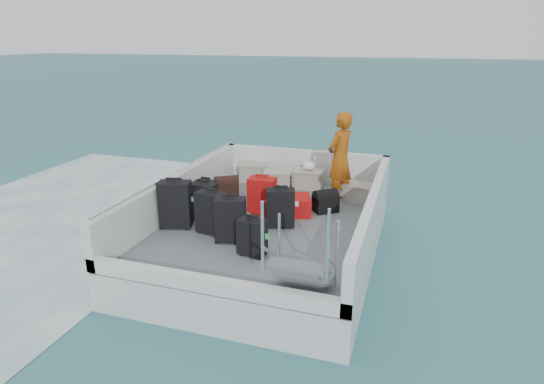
{
  "coord_description": "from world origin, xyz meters",
  "views": [
    {
      "loc": [
        2.29,
        -6.94,
        3.66
      ],
      "look_at": [
        -0.1,
        0.43,
        1.0
      ],
      "focal_mm": 30.0,
      "sensor_mm": 36.0,
      "label": 1
    }
  ],
  "objects": [
    {
      "name": "duffel_1",
      "position": [
        -0.24,
        0.74,
        0.78
      ],
      "size": [
        0.48,
        0.38,
        0.32
      ],
      "primitive_type": null,
      "rotation": [
        0.0,
        0.0,
        -0.2
      ],
      "color": "black",
      "rests_on": "deck"
    },
    {
      "name": "suitcase_2",
      "position": [
        -1.33,
        0.26,
        0.88
      ],
      "size": [
        0.37,
        0.24,
        0.52
      ],
      "primitive_type": "cube",
      "rotation": [
        0.0,
        0.0,
        -0.07
      ],
      "color": "black",
      "rests_on": "deck"
    },
    {
      "name": "suitcase_8",
      "position": [
        0.19,
        0.41,
        0.78
      ],
      "size": [
        0.96,
        0.79,
        0.33
      ],
      "primitive_type": "cube",
      "rotation": [
        0.0,
        0.0,
        1.91
      ],
      "color": "#B9120E",
      "rests_on": "deck"
    },
    {
      "name": "duffel_0",
      "position": [
        -1.23,
        0.97,
        0.78
      ],
      "size": [
        0.55,
        0.5,
        0.32
      ],
      "primitive_type": null,
      "rotation": [
        0.0,
        0.0,
        0.55
      ],
      "color": "black",
      "rests_on": "deck"
    },
    {
      "name": "white_bag",
      "position": [
        0.2,
        1.98,
        1.07
      ],
      "size": [
        0.24,
        0.24,
        0.18
      ],
      "primitive_type": "ellipsoid",
      "color": "white",
      "rests_on": "crate_2"
    },
    {
      "name": "suitcase_1",
      "position": [
        -1.09,
        -0.33,
        0.96
      ],
      "size": [
        0.47,
        0.29,
        0.67
      ],
      "primitive_type": "cube",
      "rotation": [
        0.0,
        0.0,
        -0.07
      ],
      "color": "black",
      "rests_on": "deck"
    },
    {
      "name": "ground",
      "position": [
        0.0,
        0.0,
        0.0
      ],
      "size": [
        160.0,
        160.0,
        0.0
      ],
      "primitive_type": "plane",
      "color": "#1C5F64",
      "rests_on": "ground"
    },
    {
      "name": "crate_3",
      "position": [
        1.33,
        1.44,
        0.78
      ],
      "size": [
        0.6,
        0.47,
        0.33
      ],
      "primitive_type": "cube",
      "rotation": [
        0.0,
        0.0,
        -0.19
      ],
      "color": "#A59C90",
      "rests_on": "deck"
    },
    {
      "name": "ferry_hull",
      "position": [
        0.0,
        0.0,
        0.3
      ],
      "size": [
        3.6,
        5.0,
        0.6
      ],
      "primitive_type": "cube",
      "color": "silver",
      "rests_on": "ground"
    },
    {
      "name": "suitcase_7",
      "position": [
        0.24,
        -0.19,
        0.95
      ],
      "size": [
        0.53,
        0.4,
        0.66
      ],
      "primitive_type": "cube",
      "rotation": [
        0.0,
        0.0,
        0.32
      ],
      "color": "black",
      "rests_on": "deck"
    },
    {
      "name": "suitcase_5",
      "position": [
        -0.24,
        0.28,
        0.95
      ],
      "size": [
        0.5,
        0.32,
        0.67
      ],
      "primitive_type": "cube",
      "rotation": [
        0.0,
        0.0,
        0.07
      ],
      "color": "#B9120E",
      "rests_on": "deck"
    },
    {
      "name": "suitcase_0",
      "position": [
        -1.4,
        -0.74,
        1.02
      ],
      "size": [
        0.58,
        0.42,
        0.8
      ],
      "primitive_type": "cube",
      "rotation": [
        0.0,
        0.0,
        0.27
      ],
      "color": "black",
      "rests_on": "deck"
    },
    {
      "name": "suitcase_6",
      "position": [
        0.16,
        -1.32,
        0.9
      ],
      "size": [
        0.43,
        0.29,
        0.56
      ],
      "primitive_type": "cube",
      "rotation": [
        0.0,
        0.0,
        -0.14
      ],
      "color": "black",
      "rests_on": "deck"
    },
    {
      "name": "suitcase_3",
      "position": [
        -0.31,
        -0.98,
        0.98
      ],
      "size": [
        0.52,
        0.38,
        0.71
      ],
      "primitive_type": "cube",
      "rotation": [
        0.0,
        0.0,
        0.24
      ],
      "color": "black",
      "rests_on": "deck"
    },
    {
      "name": "suitcase_4",
      "position": [
        -0.73,
        -0.78,
        0.97
      ],
      "size": [
        0.52,
        0.36,
        0.7
      ],
      "primitive_type": "cube",
      "rotation": [
        0.0,
        0.0,
        -0.18
      ],
      "color": "black",
      "rests_on": "deck"
    },
    {
      "name": "wake_foam",
      "position": [
        -4.8,
        0.0,
        0.0
      ],
      "size": [
        10.0,
        10.0,
        0.0
      ],
      "primitive_type": "plane",
      "color": "white",
      "rests_on": "ground"
    },
    {
      "name": "crate_0",
      "position": [
        -1.1,
        2.13,
        0.79
      ],
      "size": [
        0.67,
        0.55,
        0.35
      ],
      "primitive_type": "cube",
      "rotation": [
        0.0,
        0.0,
        0.28
      ],
      "color": "#A59C90",
      "rests_on": "deck"
    },
    {
      "name": "crate_1",
      "position": [
        -0.42,
        1.8,
        0.78
      ],
      "size": [
        0.61,
        0.47,
        0.33
      ],
      "primitive_type": "cube",
      "rotation": [
        0.0,
        0.0,
        0.2
      ],
      "color": "#A59C90",
      "rests_on": "deck"
    },
    {
      "name": "crate_2",
      "position": [
        0.2,
        1.98,
        0.8
      ],
      "size": [
        0.61,
        0.44,
        0.36
      ],
      "primitive_type": "cube",
      "rotation": [
        0.0,
        0.0,
        0.05
      ],
      "color": "#A59C90",
      "rests_on": "deck"
    },
    {
      "name": "yellow_bag",
      "position": [
        0.97,
        2.09,
        0.73
      ],
      "size": [
        0.28,
        0.26,
        0.22
      ],
      "primitive_type": "ellipsoid",
      "color": "yellow",
      "rests_on": "deck"
    },
    {
      "name": "deck_fittings",
      "position": [
        0.35,
        -0.32,
        0.99
      ],
      "size": [
        3.6,
        5.0,
        0.9
      ],
      "color": "silver",
      "rests_on": "deck"
    },
    {
      "name": "passenger",
      "position": [
        0.95,
        1.34,
        1.49
      ],
      "size": [
        0.65,
        0.76,
        1.74
      ],
      "primitive_type": "imported",
      "rotation": [
        0.0,
        0.0,
        -2.03
      ],
      "color": "orange",
      "rests_on": "deck"
    },
    {
      "name": "duffel_2",
      "position": [
        0.82,
        0.74,
        0.78
      ],
      "size": [
        0.52,
        0.5,
        0.32
      ],
      "primitive_type": null,
      "rotation": [
        0.0,
        0.0,
        0.67
      ],
      "color": "black",
      "rests_on": "deck"
    },
    {
      "name": "deck",
      "position": [
        0.0,
        0.0,
        0.61
      ],
      "size": [
        3.3,
        4.7,
        0.02
      ],
      "primitive_type": "cube",
      "color": "slate",
      "rests_on": "ferry_hull"
    }
  ]
}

